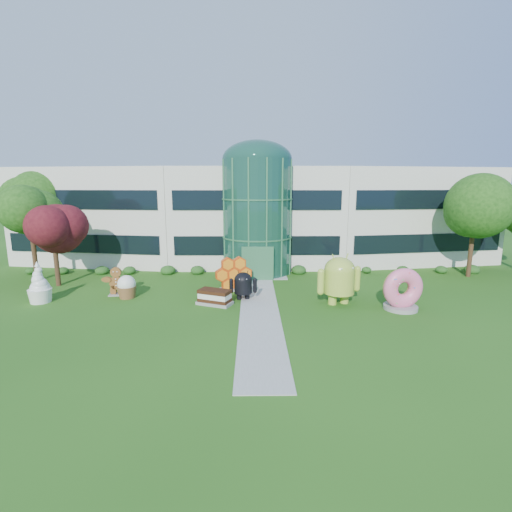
{
  "coord_description": "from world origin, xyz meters",
  "views": [
    {
      "loc": [
        -0.47,
        -20.51,
        7.71
      ],
      "look_at": [
        -0.16,
        6.0,
        2.6
      ],
      "focal_mm": 26.0,
      "sensor_mm": 36.0,
      "label": 1
    }
  ],
  "objects_px": {
    "android_green": "(339,277)",
    "gingerbread": "(116,281)",
    "android_black": "(243,284)",
    "donut": "(402,288)"
  },
  "relations": [
    {
      "from": "android_green",
      "to": "gingerbread",
      "type": "relative_size",
      "value": 1.65
    },
    {
      "from": "android_green",
      "to": "gingerbread",
      "type": "height_order",
      "value": "android_green"
    },
    {
      "from": "android_black",
      "to": "donut",
      "type": "distance_m",
      "value": 10.19
    },
    {
      "from": "android_green",
      "to": "android_black",
      "type": "bearing_deg",
      "value": 153.84
    },
    {
      "from": "gingerbread",
      "to": "donut",
      "type": "bearing_deg",
      "value": -15.06
    },
    {
      "from": "gingerbread",
      "to": "android_green",
      "type": "bearing_deg",
      "value": -13.09
    },
    {
      "from": "donut",
      "to": "gingerbread",
      "type": "bearing_deg",
      "value": 162.23
    },
    {
      "from": "android_black",
      "to": "gingerbread",
      "type": "relative_size",
      "value": 1.0
    },
    {
      "from": "android_green",
      "to": "android_black",
      "type": "height_order",
      "value": "android_green"
    },
    {
      "from": "android_green",
      "to": "android_black",
      "type": "xyz_separation_m",
      "value": [
        -6.3,
        1.01,
        -0.73
      ]
    }
  ]
}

